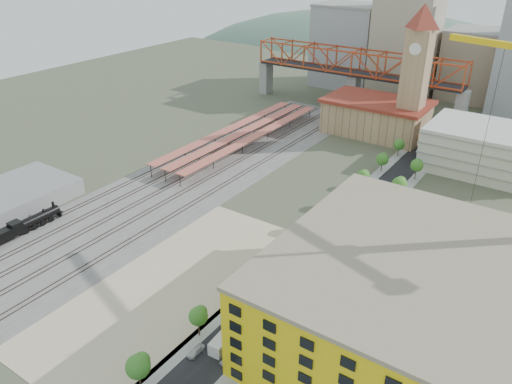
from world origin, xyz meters
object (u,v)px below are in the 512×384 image
Objects in this scene: site_trailer_a at (228,336)px; site_trailer_b at (253,313)px; clock_tower at (417,63)px; site_trailer_d at (318,249)px; construction_building at (406,300)px; car_0 at (196,351)px; site_trailer_c at (290,276)px; locomotive at (27,224)px.

site_trailer_a reaches higher than site_trailer_b.
clock_tower is 5.86× the size of site_trailer_d.
construction_building is (34.00, -99.99, -19.29)m from clock_tower.
site_trailer_d is 2.32× the size of car_0.
construction_building is 5.71× the size of site_trailer_d.
construction_building reaches higher than site_trailer_a.
site_trailer_c is at bearing 85.38° from car_0.
site_trailer_d is (66.00, 32.72, -0.74)m from locomotive.
site_trailer_c is 28.11m from car_0.
locomotive is 2.13× the size of site_trailer_c.
clock_tower is 100.17m from site_trailer_c.
site_trailer_b is at bearing -85.85° from clock_tower.
construction_building is 2.42× the size of locomotive.
site_trailer_d is 41.08m from car_0.
car_0 is (5.00, -123.97, -28.04)m from clock_tower.
site_trailer_b is 1.04× the size of site_trailer_d.
clock_tower is at bearing 75.64° from site_trailer_d.
site_trailer_c is at bearing 86.50° from site_trailer_a.
clock_tower is 5.45× the size of site_trailer_a.
car_0 is at bearing -87.69° from clock_tower.
car_0 is at bearing -77.70° from site_trailer_c.
construction_building is 93.63m from locomotive.
site_trailer_a is (8.00, -118.24, -27.39)m from clock_tower.
clock_tower is 5.62× the size of site_trailer_b.
site_trailer_d is at bearing 26.37° from locomotive.
car_0 is (-3.00, -5.72, -0.65)m from site_trailer_a.
clock_tower is 1.03× the size of construction_building.
car_0 is at bearing -7.46° from locomotive.
site_trailer_d is (0.00, 35.24, -0.09)m from site_trailer_a.
site_trailer_a is at bearing -90.73° from site_trailer_b.
site_trailer_a is 6.50m from car_0.
site_trailer_d is at bearing -84.49° from clock_tower.
site_trailer_b is (-26.00, -10.29, -8.14)m from construction_building.
clock_tower reaches higher than site_trailer_c.
site_trailer_b is at bearing -109.87° from site_trailer_d.
locomotive is 2.36× the size of site_trailer_d.
site_trailer_d is at bearing 146.84° from construction_building.
site_trailer_c is (0.00, 14.26, 0.08)m from site_trailer_b.
clock_tower is 132.18m from locomotive.
locomotive is 2.19× the size of site_trailer_a.
site_trailer_a reaches higher than site_trailer_d.
locomotive is 66.23m from site_trailer_b.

